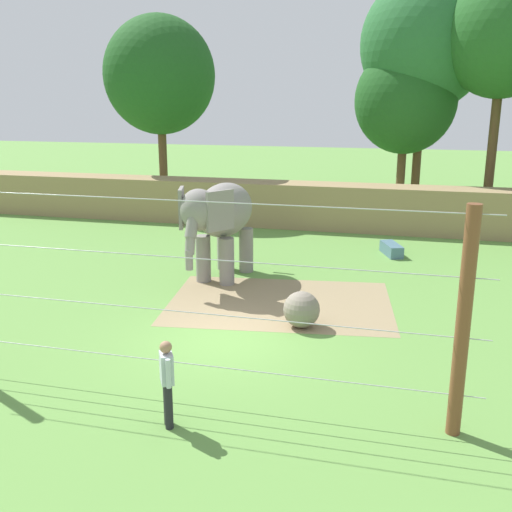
% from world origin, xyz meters
% --- Properties ---
extents(ground_plane, '(120.00, 120.00, 0.00)m').
position_xyz_m(ground_plane, '(0.00, 0.00, 0.00)').
color(ground_plane, '#609342').
extents(dirt_patch, '(7.00, 5.36, 0.01)m').
position_xyz_m(dirt_patch, '(0.81, 3.01, 0.00)').
color(dirt_patch, '#937F5B').
rests_on(dirt_patch, ground).
extents(embankment_wall, '(36.00, 1.80, 2.04)m').
position_xyz_m(embankment_wall, '(0.00, 13.65, 1.02)').
color(embankment_wall, '#997F56').
rests_on(embankment_wall, ground).
extents(elephant, '(2.04, 4.32, 3.22)m').
position_xyz_m(elephant, '(-1.58, 4.82, 2.13)').
color(elephant, gray).
rests_on(elephant, ground).
extents(enrichment_ball, '(0.96, 0.96, 0.96)m').
position_xyz_m(enrichment_ball, '(1.75, 1.30, 0.48)').
color(enrichment_ball, gray).
rests_on(enrichment_ball, ground).
extents(cable_fence, '(11.59, 0.25, 4.16)m').
position_xyz_m(cable_fence, '(0.00, -3.01, 2.09)').
color(cable_fence, brown).
rests_on(cable_fence, ground).
extents(zookeeper, '(0.41, 0.54, 1.67)m').
position_xyz_m(zookeeper, '(0.27, -4.07, 0.93)').
color(zookeeper, '#232328').
rests_on(zookeeper, ground).
extents(feed_trough, '(0.96, 1.49, 0.44)m').
position_xyz_m(feed_trough, '(3.79, 9.42, 0.22)').
color(feed_trough, slate).
rests_on(feed_trough, ground).
extents(tree_far_left, '(5.39, 5.39, 11.44)m').
position_xyz_m(tree_far_left, '(8.01, 17.20, 8.57)').
color(tree_far_left, brown).
rests_on(tree_far_left, ground).
extents(tree_left_of_centre, '(5.72, 5.72, 9.97)m').
position_xyz_m(tree_left_of_centre, '(-8.51, 16.33, 6.95)').
color(tree_left_of_centre, brown).
rests_on(tree_left_of_centre, ground).
extents(tree_behind_wall, '(5.08, 5.08, 8.39)m').
position_xyz_m(tree_behind_wall, '(3.85, 18.48, 5.70)').
color(tree_behind_wall, brown).
rests_on(tree_behind_wall, ground).
extents(tree_right_of_centre, '(6.36, 6.36, 11.78)m').
position_xyz_m(tree_right_of_centre, '(4.60, 18.88, 8.42)').
color(tree_right_of_centre, brown).
rests_on(tree_right_of_centre, ground).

